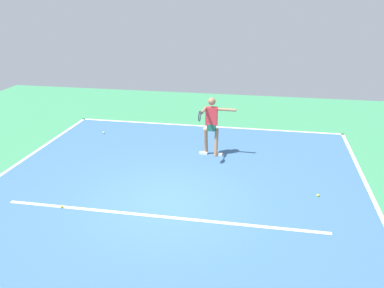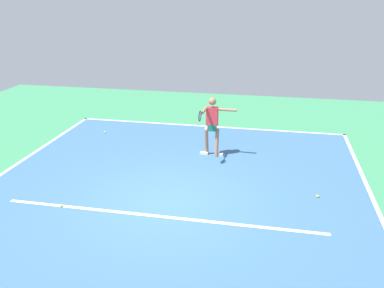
# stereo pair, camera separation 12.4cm
# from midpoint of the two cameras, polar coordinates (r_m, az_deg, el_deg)

# --- Properties ---
(ground_plane) EXTENTS (21.75, 21.75, 0.00)m
(ground_plane) POSITION_cam_midpoint_polar(r_m,az_deg,el_deg) (9.75, -3.13, -8.01)
(ground_plane) COLOR #388456
(court_surface) EXTENTS (9.67, 11.75, 0.00)m
(court_surface) POSITION_cam_midpoint_polar(r_m,az_deg,el_deg) (9.75, -3.13, -8.00)
(court_surface) COLOR #38608E
(court_surface) RESTS_ON ground_plane
(court_line_baseline_near) EXTENTS (9.67, 0.10, 0.01)m
(court_line_baseline_near) POSITION_cam_midpoint_polar(r_m,az_deg,el_deg) (15.01, 2.40, 2.49)
(court_line_baseline_near) COLOR white
(court_line_baseline_near) RESTS_ON ground_plane
(court_line_sideline_left) EXTENTS (0.10, 11.75, 0.01)m
(court_line_sideline_left) POSITION_cam_midpoint_polar(r_m,az_deg,el_deg) (9.84, 25.44, -9.89)
(court_line_sideline_left) COLOR white
(court_line_sideline_left) RESTS_ON ground_plane
(court_line_service) EXTENTS (7.26, 0.10, 0.01)m
(court_line_service) POSITION_cam_midpoint_polar(r_m,az_deg,el_deg) (9.17, -4.22, -10.00)
(court_line_service) COLOR white
(court_line_service) RESTS_ON ground_plane
(court_line_centre_mark) EXTENTS (0.10, 0.30, 0.01)m
(court_line_centre_mark) POSITION_cam_midpoint_polar(r_m,az_deg,el_deg) (14.82, 2.28, 2.25)
(court_line_centre_mark) COLOR white
(court_line_centre_mark) RESTS_ON ground_plane
(tennis_player) EXTENTS (1.07, 1.18, 1.78)m
(tennis_player) POSITION_cam_midpoint_polar(r_m,az_deg,el_deg) (12.03, 3.10, 2.98)
(tennis_player) COLOR #9E7051
(tennis_player) RESTS_ON ground_plane
(tennis_ball_centre_court) EXTENTS (0.07, 0.07, 0.07)m
(tennis_ball_centre_court) POSITION_cam_midpoint_polar(r_m,az_deg,el_deg) (9.94, -17.36, -8.19)
(tennis_ball_centre_court) COLOR yellow
(tennis_ball_centre_court) RESTS_ON ground_plane
(tennis_ball_far_corner) EXTENTS (0.07, 0.07, 0.07)m
(tennis_ball_far_corner) POSITION_cam_midpoint_polar(r_m,az_deg,el_deg) (10.38, 17.43, -6.94)
(tennis_ball_far_corner) COLOR #CCE033
(tennis_ball_far_corner) RESTS_ON ground_plane
(tennis_ball_by_baseline) EXTENTS (0.07, 0.07, 0.07)m
(tennis_ball_by_baseline) POSITION_cam_midpoint_polar(r_m,az_deg,el_deg) (14.56, -11.76, 1.61)
(tennis_ball_by_baseline) COLOR #C6E53D
(tennis_ball_by_baseline) RESTS_ON ground_plane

